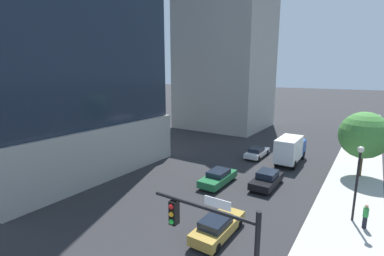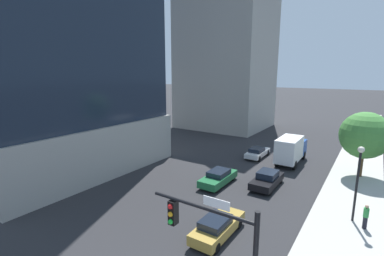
{
  "view_description": "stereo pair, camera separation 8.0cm",
  "coord_description": "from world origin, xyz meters",
  "px_view_note": "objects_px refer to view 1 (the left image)",
  "views": [
    {
      "loc": [
        9.69,
        -3.6,
        10.66
      ],
      "look_at": [
        -1.29,
        12.93,
        6.65
      ],
      "focal_mm": 25.8,
      "sensor_mm": 36.0,
      "label": 1
    },
    {
      "loc": [
        9.76,
        -3.56,
        10.66
      ],
      "look_at": [
        -1.29,
        12.93,
        6.65
      ],
      "focal_mm": 25.8,
      "sensor_mm": 36.0,
      "label": 2
    }
  ],
  "objects_px": {
    "street_lamp": "(358,172)",
    "pedestrian_green_shirt": "(365,216)",
    "traffic_light_pole": "(217,245)",
    "car_white": "(257,152)",
    "car_gold": "(218,226)",
    "car_black": "(267,179)",
    "box_truck": "(290,149)",
    "car_green": "(218,177)",
    "street_tree": "(364,135)",
    "construction_building": "(226,46)"
  },
  "relations": [
    {
      "from": "street_lamp",
      "to": "pedestrian_green_shirt",
      "type": "bearing_deg",
      "value": -43.62
    },
    {
      "from": "traffic_light_pole",
      "to": "car_white",
      "type": "height_order",
      "value": "traffic_light_pole"
    },
    {
      "from": "car_gold",
      "to": "car_black",
      "type": "relative_size",
      "value": 1.03
    },
    {
      "from": "street_lamp",
      "to": "car_gold",
      "type": "distance_m",
      "value": 10.53
    },
    {
      "from": "box_truck",
      "to": "car_green",
      "type": "bearing_deg",
      "value": -111.9
    },
    {
      "from": "street_tree",
      "to": "car_green",
      "type": "distance_m",
      "value": 15.35
    },
    {
      "from": "traffic_light_pole",
      "to": "box_truck",
      "type": "height_order",
      "value": "traffic_light_pole"
    },
    {
      "from": "street_lamp",
      "to": "car_gold",
      "type": "relative_size",
      "value": 1.17
    },
    {
      "from": "street_tree",
      "to": "car_gold",
      "type": "distance_m",
      "value": 19.18
    },
    {
      "from": "street_lamp",
      "to": "car_gold",
      "type": "bearing_deg",
      "value": -136.32
    },
    {
      "from": "car_green",
      "to": "box_truck",
      "type": "height_order",
      "value": "box_truck"
    },
    {
      "from": "construction_building",
      "to": "car_green",
      "type": "bearing_deg",
      "value": -63.98
    },
    {
      "from": "street_tree",
      "to": "car_gold",
      "type": "relative_size",
      "value": 1.41
    },
    {
      "from": "construction_building",
      "to": "car_gold",
      "type": "relative_size",
      "value": 7.88
    },
    {
      "from": "pedestrian_green_shirt",
      "to": "car_white",
      "type": "bearing_deg",
      "value": 135.71
    },
    {
      "from": "car_gold",
      "to": "car_white",
      "type": "height_order",
      "value": "car_gold"
    },
    {
      "from": "car_green",
      "to": "pedestrian_green_shirt",
      "type": "bearing_deg",
      "value": -6.86
    },
    {
      "from": "box_truck",
      "to": "car_black",
      "type": "bearing_deg",
      "value": -90.0
    },
    {
      "from": "car_white",
      "to": "pedestrian_green_shirt",
      "type": "xyz_separation_m",
      "value": [
        12.16,
        -11.86,
        0.37
      ]
    },
    {
      "from": "car_gold",
      "to": "box_truck",
      "type": "xyz_separation_m",
      "value": [
        0.0,
        17.92,
        1.08
      ]
    },
    {
      "from": "car_gold",
      "to": "box_truck",
      "type": "bearing_deg",
      "value": 90.0
    },
    {
      "from": "street_lamp",
      "to": "box_truck",
      "type": "distance_m",
      "value": 13.32
    },
    {
      "from": "car_green",
      "to": "car_gold",
      "type": "height_order",
      "value": "car_gold"
    },
    {
      "from": "traffic_light_pole",
      "to": "box_truck",
      "type": "distance_m",
      "value": 24.54
    },
    {
      "from": "construction_building",
      "to": "pedestrian_green_shirt",
      "type": "distance_m",
      "value": 40.63
    },
    {
      "from": "pedestrian_green_shirt",
      "to": "car_green",
      "type": "bearing_deg",
      "value": 173.14
    },
    {
      "from": "street_lamp",
      "to": "street_tree",
      "type": "distance_m",
      "value": 10.44
    },
    {
      "from": "street_tree",
      "to": "car_black",
      "type": "relative_size",
      "value": 1.45
    },
    {
      "from": "street_tree",
      "to": "box_truck",
      "type": "relative_size",
      "value": 1.03
    },
    {
      "from": "car_green",
      "to": "car_black",
      "type": "height_order",
      "value": "car_black"
    },
    {
      "from": "street_tree",
      "to": "traffic_light_pole",
      "type": "bearing_deg",
      "value": -99.38
    },
    {
      "from": "street_lamp",
      "to": "pedestrian_green_shirt",
      "type": "height_order",
      "value": "street_lamp"
    },
    {
      "from": "car_gold",
      "to": "car_black",
      "type": "height_order",
      "value": "car_black"
    },
    {
      "from": "construction_building",
      "to": "car_green",
      "type": "relative_size",
      "value": 7.86
    },
    {
      "from": "car_green",
      "to": "car_white",
      "type": "xyz_separation_m",
      "value": [
        0.0,
        10.4,
        -0.03
      ]
    },
    {
      "from": "car_gold",
      "to": "pedestrian_green_shirt",
      "type": "xyz_separation_m",
      "value": [
        8.05,
        6.23,
        0.32
      ]
    },
    {
      "from": "car_black",
      "to": "pedestrian_green_shirt",
      "type": "height_order",
      "value": "pedestrian_green_shirt"
    },
    {
      "from": "street_tree",
      "to": "car_green",
      "type": "height_order",
      "value": "street_tree"
    },
    {
      "from": "traffic_light_pole",
      "to": "car_white",
      "type": "bearing_deg",
      "value": 106.87
    },
    {
      "from": "car_gold",
      "to": "car_white",
      "type": "xyz_separation_m",
      "value": [
        -4.11,
        18.09,
        -0.05
      ]
    },
    {
      "from": "car_gold",
      "to": "street_lamp",
      "type": "bearing_deg",
      "value": 43.68
    },
    {
      "from": "street_lamp",
      "to": "car_green",
      "type": "distance_m",
      "value": 11.83
    },
    {
      "from": "car_white",
      "to": "traffic_light_pole",
      "type": "bearing_deg",
      "value": -73.13
    },
    {
      "from": "construction_building",
      "to": "pedestrian_green_shirt",
      "type": "xyz_separation_m",
      "value": [
        25.26,
        -28.31,
        -14.53
      ]
    },
    {
      "from": "street_lamp",
      "to": "pedestrian_green_shirt",
      "type": "xyz_separation_m",
      "value": [
        0.76,
        -0.72,
        -2.76
      ]
    },
    {
      "from": "street_tree",
      "to": "car_black",
      "type": "height_order",
      "value": "street_tree"
    },
    {
      "from": "pedestrian_green_shirt",
      "to": "car_black",
      "type": "bearing_deg",
      "value": 156.47
    },
    {
      "from": "street_tree",
      "to": "pedestrian_green_shirt",
      "type": "distance_m",
      "value": 11.69
    },
    {
      "from": "street_tree",
      "to": "car_white",
      "type": "relative_size",
      "value": 1.44
    },
    {
      "from": "traffic_light_pole",
      "to": "car_white",
      "type": "xyz_separation_m",
      "value": [
        -7.39,
        24.37,
        -3.52
      ]
    }
  ]
}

